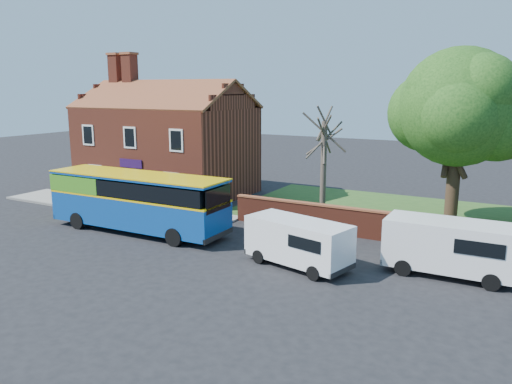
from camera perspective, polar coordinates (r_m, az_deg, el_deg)
The scene contains 11 objects.
ground at distance 26.46m, azimuth -13.57°, elevation -6.00°, with size 120.00×120.00×0.00m, color black.
pavement at distance 35.14m, azimuth -15.77°, elevation -1.63°, with size 18.00×3.50×0.12m, color gray.
kerb at distance 33.95m, azimuth -17.83°, elevation -2.19°, with size 18.00×0.15×0.14m, color slate.
grass_strip at distance 32.73m, azimuth 20.56°, elevation -2.98°, with size 26.00×12.00×0.04m, color #426B28.
shop_building at distance 38.81m, azimuth -10.12°, elevation 4.90°, with size 12.30×8.13×10.50m.
boundary_wall at distance 26.79m, azimuth 18.76°, elevation -4.27°, with size 22.00×0.38×1.60m.
bus at distance 28.82m, azimuth -13.90°, elevation -0.73°, with size 10.79×2.89×3.28m.
van_near at distance 22.60m, azimuth 4.87°, elevation -5.59°, with size 5.18×3.04×2.13m.
van_far at distance 23.00m, azimuth 21.39°, elevation -5.72°, with size 5.43×2.30×2.38m.
large_tree at distance 30.47m, azimuth 22.37°, elevation 8.57°, with size 8.37×6.62×10.21m.
bare_tree at distance 29.99m, azimuth 7.72°, elevation 2.94°, with size 2.47×2.94×6.59m.
Camera 1 is at (17.20, -18.49, 7.90)m, focal length 35.00 mm.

